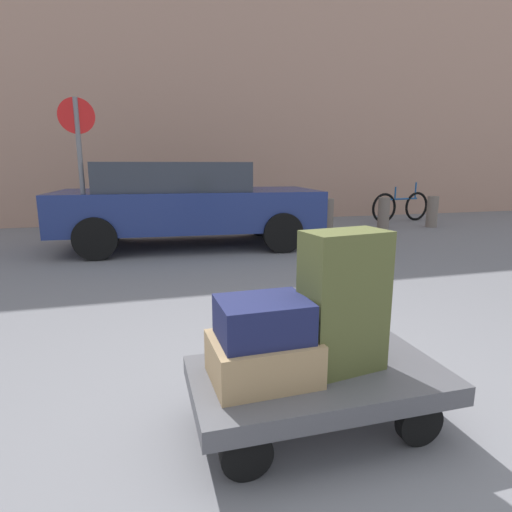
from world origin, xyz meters
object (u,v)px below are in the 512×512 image
(suitcase_tan_rear_left, at_px, (262,358))
(no_parking_sign, at_px, (80,161))
(bicycle_leaning, at_px, (401,207))
(parked_car, at_px, (186,202))
(suitcase_olive_front_left, at_px, (344,302))
(bollard_kerb_mid, at_px, (384,213))
(bollard_kerb_near, at_px, (328,215))
(bollard_kerb_far, at_px, (432,212))
(duffel_bag_navy_topmost_pile, at_px, (263,319))
(luggage_cart, at_px, (318,383))

(suitcase_tan_rear_left, height_order, no_parking_sign, no_parking_sign)
(bicycle_leaning, bearing_deg, parked_car, -161.41)
(suitcase_olive_front_left, distance_m, bollard_kerb_mid, 7.49)
(bollard_kerb_near, relative_size, bollard_kerb_far, 1.00)
(parked_car, distance_m, bollard_kerb_mid, 4.45)
(bollard_kerb_mid, xyz_separation_m, no_parking_sign, (-5.91, -1.38, 1.08))
(suitcase_olive_front_left, bearing_deg, parked_car, 83.34)
(suitcase_tan_rear_left, bearing_deg, bollard_kerb_far, 44.77)
(suitcase_tan_rear_left, relative_size, bollard_kerb_far, 0.72)
(no_parking_sign, bearing_deg, bicycle_leaning, 18.93)
(parked_car, bearing_deg, suitcase_olive_front_left, -87.88)
(duffel_bag_navy_topmost_pile, height_order, bollard_kerb_near, duffel_bag_navy_topmost_pile)
(no_parking_sign, bearing_deg, bollard_kerb_near, 16.81)
(bollard_kerb_near, bearing_deg, bollard_kerb_mid, 0.00)
(bollard_kerb_mid, bearing_deg, parked_car, -169.40)
(bicycle_leaning, height_order, bollard_kerb_far, bicycle_leaning)
(bollard_kerb_mid, xyz_separation_m, bollard_kerb_far, (1.24, 0.00, 0.00))
(suitcase_tan_rear_left, bearing_deg, duffel_bag_navy_topmost_pile, 0.00)
(luggage_cart, distance_m, bollard_kerb_near, 6.89)
(luggage_cart, relative_size, no_parking_sign, 0.56)
(parked_car, xyz_separation_m, bicycle_leaning, (5.48, 1.84, -0.39))
(duffel_bag_navy_topmost_pile, xyz_separation_m, bicycle_leaning, (5.70, 7.25, -0.28))
(duffel_bag_navy_topmost_pile, distance_m, no_parking_sign, 5.07)
(parked_car, relative_size, no_parking_sign, 1.91)
(bollard_kerb_near, bearing_deg, bicycle_leaning, 22.74)
(luggage_cart, relative_size, bollard_kerb_far, 1.87)
(suitcase_olive_front_left, relative_size, bollard_kerb_mid, 1.03)
(bollard_kerb_near, bearing_deg, parked_car, -164.93)
(parked_car, height_order, bollard_kerb_far, parked_car)
(parked_car, height_order, no_parking_sign, no_parking_sign)
(parked_car, relative_size, bollard_kerb_near, 6.35)
(suitcase_tan_rear_left, bearing_deg, bicycle_leaning, 49.68)
(duffel_bag_navy_topmost_pile, height_order, no_parking_sign, no_parking_sign)
(suitcase_tan_rear_left, relative_size, bollard_kerb_near, 0.72)
(luggage_cart, relative_size, bollard_kerb_near, 1.87)
(bollard_kerb_far, distance_m, no_parking_sign, 7.37)
(bollard_kerb_near, bearing_deg, suitcase_tan_rear_left, -117.59)
(parked_car, bearing_deg, suitcase_tan_rear_left, -92.34)
(bicycle_leaning, distance_m, bollard_kerb_mid, 1.52)
(parked_car, relative_size, bollard_kerb_mid, 6.35)
(bollard_kerb_near, xyz_separation_m, no_parking_sign, (-4.58, -1.38, 1.08))
(luggage_cart, xyz_separation_m, bollard_kerb_near, (2.95, 6.22, 0.08))
(suitcase_tan_rear_left, bearing_deg, bollard_kerb_mid, 51.51)
(parked_car, xyz_separation_m, bollard_kerb_far, (5.60, 0.82, -0.41))
(bollard_kerb_far, xyz_separation_m, no_parking_sign, (-7.15, -1.38, 1.08))
(suitcase_tan_rear_left, relative_size, suitcase_olive_front_left, 0.70)
(bollard_kerb_near, bearing_deg, bollard_kerb_far, 0.00)
(suitcase_tan_rear_left, xyz_separation_m, parked_car, (0.22, 5.40, 0.31))
(duffel_bag_navy_topmost_pile, bearing_deg, bollard_kerb_far, 45.50)
(duffel_bag_navy_topmost_pile, bearing_deg, parked_car, 86.27)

